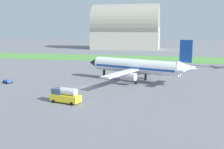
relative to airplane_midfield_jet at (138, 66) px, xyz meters
The scene contains 6 objects.
ground_plane 17.16m from the airplane_midfield_jet, 136.65° to the right, with size 600.00×600.00×0.00m, color slate.
grass_taxiway_strip 61.80m from the airplane_midfield_jet, 101.26° to the left, with size 360.00×28.00×0.08m, color #549342.
airplane_midfield_jet is the anchor object (origin of this frame).
baggage_cart_near_gate 37.48m from the airplane_midfield_jet, 164.34° to the right, with size 2.93×2.68×0.90m.
fuel_truck_by_runway 28.86m from the airplane_midfield_jet, 115.05° to the right, with size 6.89×3.92×3.29m.
hangar_distant 127.03m from the airplane_midfield_jet, 100.69° to the left, with size 48.77×28.48×32.72m.
Camera 1 is at (21.15, -67.23, 15.61)m, focal length 43.92 mm.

